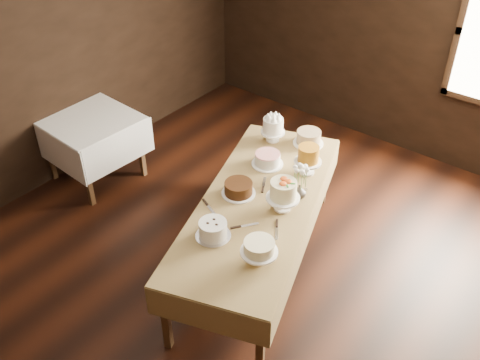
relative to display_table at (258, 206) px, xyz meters
The scene contains 20 objects.
floor 0.76m from the display_table, 117.94° to the right, with size 5.00×6.00×0.01m, color black.
wall_back 2.82m from the display_table, 93.05° to the left, with size 5.00×0.02×2.80m, color black.
wall_left 2.75m from the display_table, behind, with size 0.02×6.00×2.80m, color black.
display_table is the anchor object (origin of this frame).
side_table 2.26m from the display_table, behind, with size 0.95×0.95×0.76m.
cake_meringue 1.01m from the display_table, 118.54° to the left, with size 0.28×0.28×0.26m.
cake_speckled 1.06m from the display_table, 98.68° to the left, with size 0.31×0.31×0.14m.
cake_lattice 0.58m from the display_table, 118.18° to the left, with size 0.33×0.33×0.11m.
cake_caramel 0.65m from the display_table, 80.85° to the left, with size 0.26×0.26×0.29m.
cake_chocolate 0.23m from the display_table, behind, with size 0.31×0.31×0.12m.
cake_flowers 0.29m from the display_table, 10.73° to the left, with size 0.31×0.31×0.29m.
cake_swirl 0.60m from the display_table, 91.12° to the right, with size 0.29×0.29×0.15m.
cake_cream 0.74m from the display_table, 53.01° to the right, with size 0.33×0.33×0.20m.
cake_server_a 0.33m from the display_table, 65.58° to the right, with size 0.24×0.03×0.01m, color silver.
cake_server_b 0.44m from the display_table, 33.72° to the right, with size 0.24×0.03×0.01m, color silver.
cake_server_c 0.29m from the display_table, 116.08° to the left, with size 0.24×0.03×0.01m, color silver.
cake_server_d 0.40m from the display_table, 60.49° to the left, with size 0.24×0.03×0.01m, color silver.
cake_server_e 0.43m from the display_table, 124.06° to the right, with size 0.24×0.03×0.01m, color silver.
flower_vase 0.38m from the display_table, 46.25° to the left, with size 0.12×0.12×0.13m, color #2D2823.
flower_bouquet 0.47m from the display_table, 46.25° to the left, with size 0.14×0.14×0.20m, color white, non-canonical shape.
Camera 1 is at (2.28, -2.69, 3.67)m, focal length 40.43 mm.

